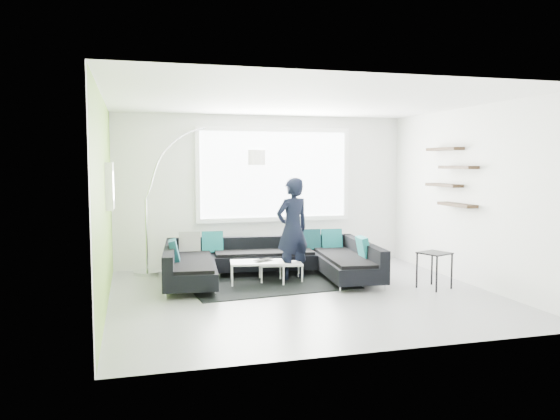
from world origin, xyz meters
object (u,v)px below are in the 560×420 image
object	(u,v)px
arc_lamp	(146,200)
side_table	(434,270)
coffee_table	(269,271)
person	(293,229)
sectional_sofa	(269,262)
laptop	(266,261)

from	to	relation	value
arc_lamp	side_table	distance (m)	4.89
coffee_table	arc_lamp	xyz separation A→B (m)	(-1.88, 1.18, 1.11)
side_table	person	bearing A→B (deg)	147.39
sectional_sofa	side_table	bearing A→B (deg)	-20.61
coffee_table	person	world-z (taller)	person
side_table	laptop	distance (m)	2.61
coffee_table	person	bearing A→B (deg)	25.09
person	sectional_sofa	bearing A→B (deg)	-8.54
arc_lamp	coffee_table	bearing A→B (deg)	-44.04
coffee_table	arc_lamp	distance (m)	2.48
coffee_table	laptop	size ratio (longest dim) A/B	2.61
person	side_table	bearing A→B (deg)	128.41
sectional_sofa	side_table	distance (m)	2.58
sectional_sofa	laptop	bearing A→B (deg)	-120.49
person	laptop	xyz separation A→B (m)	(-0.50, -0.20, -0.47)
sectional_sofa	laptop	xyz separation A→B (m)	(-0.09, -0.12, 0.05)
laptop	side_table	bearing A→B (deg)	-54.20
coffee_table	person	xyz separation A→B (m)	(0.43, 0.13, 0.66)
side_table	person	world-z (taller)	person
sectional_sofa	coffee_table	bearing A→B (deg)	-107.23
side_table	person	xyz separation A→B (m)	(-1.90, 1.22, 0.56)
arc_lamp	side_table	xyz separation A→B (m)	(4.21, -2.27, -1.01)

